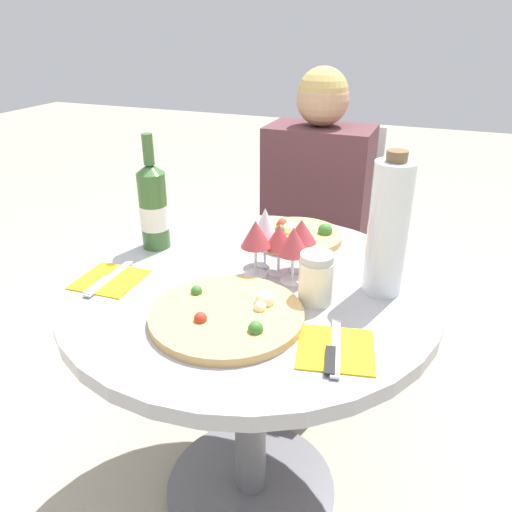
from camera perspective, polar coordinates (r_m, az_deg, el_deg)
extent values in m
plane|color=#9E937F|center=(1.71, -0.60, -25.02)|extent=(12.00, 12.00, 0.00)
cylinder|color=slate|center=(1.71, -0.60, -24.77)|extent=(0.52, 0.52, 0.02)
cylinder|color=slate|center=(1.45, -0.67, -15.99)|extent=(0.09, 0.09, 0.67)
cylinder|color=#9E9EA3|center=(1.25, -0.75, -3.71)|extent=(0.92, 0.92, 0.04)
cylinder|color=silver|center=(2.26, 6.05, -10.27)|extent=(0.38, 0.38, 0.01)
cylinder|color=silver|center=(2.14, 6.31, -5.84)|extent=(0.06, 0.06, 0.42)
cube|color=silver|center=(2.04, 6.61, -0.41)|extent=(0.42, 0.42, 0.03)
cube|color=silver|center=(2.12, 8.39, 8.18)|extent=(0.42, 0.02, 0.49)
cube|color=#512D33|center=(1.99, 4.94, -7.98)|extent=(0.32, 0.36, 0.45)
cube|color=#512D33|center=(1.93, 7.02, 6.93)|extent=(0.38, 0.24, 0.52)
sphere|color=tan|center=(1.85, 7.63, 17.33)|extent=(0.19, 0.19, 0.19)
sphere|color=tan|center=(1.85, 7.67, 18.04)|extent=(0.18, 0.18, 0.18)
cylinder|color=tan|center=(1.09, -3.37, -6.77)|extent=(0.34, 0.34, 0.02)
sphere|color=#B22D1E|center=(1.05, -6.37, -7.09)|extent=(0.03, 0.03, 0.03)
sphere|color=beige|center=(1.09, 0.46, -5.88)|extent=(0.03, 0.03, 0.03)
sphere|color=#336B28|center=(1.02, -0.05, -8.29)|extent=(0.03, 0.03, 0.03)
sphere|color=#336B28|center=(1.16, -6.80, -3.98)|extent=(0.03, 0.03, 0.03)
sphere|color=beige|center=(1.11, 1.03, -4.99)|extent=(0.04, 0.04, 0.04)
cylinder|color=tan|center=(1.47, 4.70, 2.27)|extent=(0.26, 0.26, 0.02)
sphere|color=#336B28|center=(1.47, 7.90, 2.91)|extent=(0.04, 0.04, 0.04)
sphere|color=#336B28|center=(1.47, 2.84, 2.96)|extent=(0.03, 0.03, 0.03)
sphere|color=beige|center=(1.47, 3.80, 3.04)|extent=(0.04, 0.04, 0.04)
sphere|color=#336B28|center=(1.53, 3.02, 3.90)|extent=(0.03, 0.03, 0.03)
sphere|color=beige|center=(1.42, 3.04, 1.99)|extent=(0.02, 0.02, 0.02)
sphere|color=#336B28|center=(1.49, 3.90, 3.32)|extent=(0.03, 0.03, 0.03)
sphere|color=#B22D1E|center=(1.50, 3.03, 3.52)|extent=(0.04, 0.04, 0.04)
cylinder|color=#38602D|center=(1.42, -11.60, 5.08)|extent=(0.08, 0.08, 0.22)
cone|color=#38602D|center=(1.38, -12.05, 9.80)|extent=(0.08, 0.08, 0.03)
cylinder|color=#38602D|center=(1.37, -12.24, 11.84)|extent=(0.03, 0.03, 0.08)
cylinder|color=silver|center=(1.42, -11.54, 4.43)|extent=(0.08, 0.08, 0.07)
cylinder|color=silver|center=(1.17, 14.85, 2.90)|extent=(0.09, 0.09, 0.31)
cylinder|color=brown|center=(1.12, 15.83, 10.93)|extent=(0.05, 0.05, 0.02)
cylinder|color=silver|center=(1.14, 6.85, -2.91)|extent=(0.08, 0.08, 0.10)
cylinder|color=#B2B2B7|center=(1.11, 7.02, -0.19)|extent=(0.08, 0.08, 0.02)
cylinder|color=silver|center=(1.33, 1.09, -0.84)|extent=(0.06, 0.06, 0.00)
cylinder|color=silver|center=(1.31, 1.11, 0.62)|extent=(0.01, 0.01, 0.07)
cone|color=silver|center=(1.28, 1.14, 3.75)|extent=(0.07, 0.07, 0.08)
cylinder|color=silver|center=(1.28, 2.57, -1.80)|extent=(0.06, 0.06, 0.00)
cylinder|color=silver|center=(1.27, 2.60, -0.42)|extent=(0.01, 0.01, 0.07)
cone|color=#9E383D|center=(1.24, 2.66, 2.26)|extent=(0.07, 0.07, 0.06)
cylinder|color=silver|center=(1.30, 5.03, -1.51)|extent=(0.06, 0.06, 0.00)
cylinder|color=silver|center=(1.28, 5.09, 0.07)|extent=(0.01, 0.01, 0.08)
cone|color=#9E383D|center=(1.25, 5.21, 2.89)|extent=(0.08, 0.08, 0.06)
cylinder|color=silver|center=(1.27, 0.05, -2.09)|extent=(0.06, 0.06, 0.00)
cylinder|color=silver|center=(1.25, 0.05, -0.48)|extent=(0.01, 0.01, 0.08)
cone|color=#9E383D|center=(1.22, 0.06, 2.58)|extent=(0.08, 0.08, 0.07)
cylinder|color=silver|center=(1.24, 4.14, -2.82)|extent=(0.06, 0.06, 0.00)
cylinder|color=silver|center=(1.23, 4.20, -1.27)|extent=(0.01, 0.01, 0.07)
cone|color=#9E383D|center=(1.20, 4.30, 1.75)|extent=(0.08, 0.08, 0.07)
cube|color=gold|center=(1.30, -16.37, -2.59)|extent=(0.16, 0.16, 0.00)
cube|color=silver|center=(1.29, -16.39, -2.42)|extent=(0.03, 0.19, 0.00)
cube|color=silver|center=(1.26, -17.67, -3.25)|extent=(0.02, 0.09, 0.00)
cube|color=gold|center=(1.01, 9.09, -10.44)|extent=(0.18, 0.18, 0.00)
cube|color=silver|center=(1.01, 9.10, -10.23)|extent=(0.06, 0.19, 0.00)
cube|color=black|center=(0.97, 8.47, -11.67)|extent=(0.04, 0.09, 0.00)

